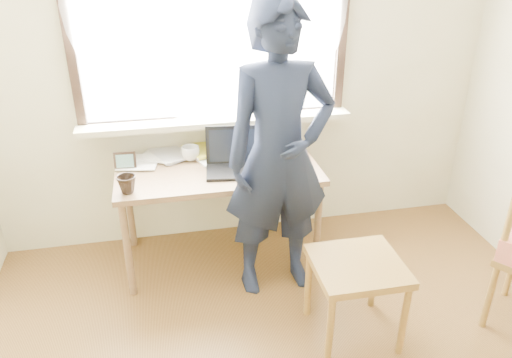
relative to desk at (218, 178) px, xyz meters
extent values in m
cube|color=beige|center=(0.24, 0.37, 0.67)|extent=(3.50, 0.02, 2.60)
cube|color=white|center=(0.04, 0.35, 0.97)|extent=(1.70, 0.01, 1.30)
cube|color=black|center=(0.04, 0.34, 0.29)|extent=(1.82, 0.06, 0.06)
cube|color=black|center=(-0.84, 0.34, 0.97)|extent=(0.06, 0.06, 1.30)
cube|color=black|center=(0.92, 0.34, 0.97)|extent=(0.06, 0.06, 1.30)
cube|color=beige|center=(0.04, 0.27, 0.30)|extent=(1.85, 0.20, 0.04)
cube|color=white|center=(0.04, 0.28, 1.07)|extent=(1.95, 0.02, 1.65)
cube|color=brown|center=(0.00, 0.00, 0.05)|extent=(1.31, 0.66, 0.04)
cylinder|color=brown|center=(-0.61, -0.28, -0.30)|extent=(0.05, 0.05, 0.67)
cylinder|color=brown|center=(-0.61, 0.28, -0.30)|extent=(0.05, 0.05, 0.67)
cylinder|color=brown|center=(0.61, -0.28, -0.30)|extent=(0.05, 0.05, 0.67)
cylinder|color=brown|center=(0.61, 0.28, -0.30)|extent=(0.05, 0.05, 0.67)
cube|color=black|center=(0.10, -0.08, 0.08)|extent=(0.40, 0.31, 0.02)
cube|color=black|center=(0.12, 0.05, 0.20)|extent=(0.38, 0.12, 0.25)
cube|color=black|center=(0.12, 0.05, 0.20)|extent=(0.33, 0.10, 0.20)
cube|color=black|center=(0.10, -0.09, 0.09)|extent=(0.35, 0.19, 0.00)
imported|color=white|center=(-0.16, 0.17, 0.12)|extent=(0.15, 0.15, 0.10)
imported|color=black|center=(-0.57, -0.22, 0.13)|extent=(0.13, 0.13, 0.11)
ellipsoid|color=black|center=(0.44, -0.10, 0.09)|extent=(0.09, 0.06, 0.04)
cube|color=white|center=(-0.04, 0.16, 0.08)|extent=(0.28, 0.28, 0.01)
cube|color=white|center=(-0.39, 0.30, 0.08)|extent=(0.23, 0.29, 0.01)
cube|color=white|center=(-0.34, 0.14, 0.09)|extent=(0.32, 0.32, 0.01)
cube|color=white|center=(-0.51, 0.13, 0.09)|extent=(0.23, 0.30, 0.02)
cube|color=yellow|center=(-0.14, 0.11, 0.10)|extent=(0.25, 0.28, 0.02)
cube|color=#B73B21|center=(-0.20, 0.28, 0.10)|extent=(0.30, 0.25, 0.02)
cube|color=white|center=(-0.45, 0.18, 0.10)|extent=(0.33, 0.32, 0.02)
imported|color=white|center=(-0.38, 0.20, 0.09)|extent=(0.30, 0.33, 0.03)
imported|color=white|center=(0.43, 0.23, 0.08)|extent=(0.27, 0.31, 0.02)
cube|color=black|center=(-0.59, 0.10, 0.13)|extent=(0.14, 0.02, 0.11)
cube|color=#347535|center=(-0.59, 0.10, 0.13)|extent=(0.11, 0.01, 0.08)
cube|color=olive|center=(0.63, -0.89, -0.16)|extent=(0.49, 0.46, 0.04)
cylinder|color=olive|center=(0.42, -1.08, -0.41)|extent=(0.04, 0.04, 0.45)
cylinder|color=olive|center=(0.43, -0.69, -0.41)|extent=(0.04, 0.04, 0.45)
cylinder|color=olive|center=(0.84, -1.09, -0.41)|extent=(0.04, 0.04, 0.45)
cylinder|color=olive|center=(0.84, -0.69, -0.41)|extent=(0.04, 0.04, 0.45)
cylinder|color=olive|center=(1.73, -0.78, -0.42)|extent=(0.04, 0.04, 0.43)
cylinder|color=olive|center=(1.42, -1.00, -0.42)|extent=(0.04, 0.04, 0.43)
cylinder|color=olive|center=(1.41, -1.00, 0.11)|extent=(0.04, 0.04, 0.53)
imported|color=black|center=(0.33, -0.33, 0.28)|extent=(0.70, 0.49, 1.82)
camera|label=1|loc=(-0.35, -2.93, 1.48)|focal=35.00mm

